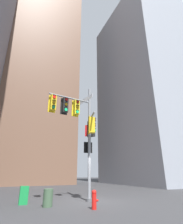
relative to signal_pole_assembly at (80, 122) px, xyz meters
name	(u,v)px	position (x,y,z in m)	size (l,w,h in m)	color
ground	(89,201)	(0.76, 0.18, -4.76)	(120.00, 120.00, 0.00)	#38383A
building_tower_right	(152,91)	(18.96, 11.87, 11.73)	(15.70, 15.70, 32.98)	#9399A3
building_mid_block	(42,54)	(-0.90, 21.39, 20.55)	(12.47, 12.47, 50.63)	brown
signal_pole_assembly	(80,122)	(0.00, 0.00, 0.00)	(3.48, 2.47, 7.42)	gray
fire_hydrant	(94,199)	(-0.01, -2.16, -4.33)	(0.33, 0.23, 0.83)	red
newspaper_box	(24,195)	(-2.92, 0.59, -4.31)	(0.45, 0.36, 0.91)	#198C3F
trash_bin	(48,198)	(-1.86, -0.64, -4.35)	(0.48, 0.48, 0.82)	#3F593F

